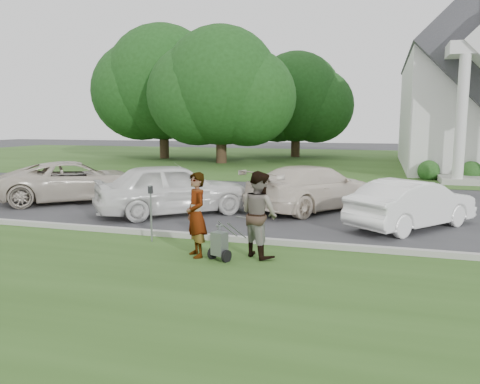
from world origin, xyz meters
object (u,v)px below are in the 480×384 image
at_px(striping_cart, 220,244).
at_px(parking_meter_near, 151,207).
at_px(car_a, 76,181).
at_px(car_c, 314,188).
at_px(car_d, 412,204).
at_px(person_right, 259,215).
at_px(tree_far, 163,88).
at_px(car_b, 173,188).
at_px(tree_left, 221,92).
at_px(person_left, 196,215).
at_px(tree_back, 296,101).

xyz_separation_m(striping_cart, parking_meter_near, (-2.13, 1.02, 0.52)).
relative_size(car_a, car_c, 1.04).
bearing_deg(car_d, person_right, 89.16).
xyz_separation_m(tree_far, car_b, (10.80, -21.60, -4.86)).
bearing_deg(car_a, striping_cart, -167.14).
bearing_deg(car_d, car_c, 5.38).
height_order(tree_left, person_right, tree_left).
relative_size(person_left, person_right, 0.98).
bearing_deg(car_b, person_right, -175.49).
xyz_separation_m(striping_cart, person_right, (0.72, 0.54, 0.58)).
xyz_separation_m(parking_meter_near, car_b, (-1.01, 3.42, -0.06)).
bearing_deg(striping_cart, car_d, 69.44).
bearing_deg(car_b, tree_left, -25.65).
bearing_deg(parking_meter_near, tree_left, 104.76).
relative_size(tree_left, parking_meter_near, 7.55).
distance_m(parking_meter_near, car_c, 6.40).
bearing_deg(car_b, parking_meter_near, 156.29).
height_order(tree_back, car_b, tree_back).
bearing_deg(parking_meter_near, car_b, 106.39).
bearing_deg(person_right, tree_far, -23.24).
xyz_separation_m(tree_left, striping_cart, (7.93, -23.04, -4.75)).
distance_m(tree_far, person_right, 29.79).
xyz_separation_m(person_left, car_b, (-2.55, 4.30, -0.09)).
xyz_separation_m(striping_cart, car_c, (1.07, 6.55, 0.39)).
distance_m(person_right, car_d, 5.24).
bearing_deg(striping_cart, tree_back, 118.49).
bearing_deg(tree_left, tree_back, 63.43).
relative_size(car_b, car_c, 0.95).
bearing_deg(person_right, tree_left, -32.09).
bearing_deg(tree_back, car_a, -98.59).
xyz_separation_m(tree_left, person_right, (8.65, -22.50, -4.17)).
relative_size(tree_far, car_d, 2.83).
bearing_deg(tree_left, person_left, -72.21).
relative_size(tree_far, person_left, 6.31).
relative_size(person_right, parking_meter_near, 1.33).
xyz_separation_m(tree_far, person_right, (14.65, -25.50, -4.75)).
height_order(tree_far, car_d, tree_far).
bearing_deg(car_d, tree_left, -17.92).
xyz_separation_m(person_right, car_d, (3.36, 4.01, -0.26)).
height_order(tree_back, car_c, tree_back).
height_order(tree_far, car_b, tree_far).
distance_m(tree_left, car_b, 19.68).
relative_size(tree_far, car_b, 2.39).
xyz_separation_m(tree_left, car_a, (0.19, -17.24, -4.37)).
bearing_deg(striping_cart, person_right, 58.27).
xyz_separation_m(tree_far, car_d, (18.00, -21.49, -5.02)).
distance_m(striping_cart, person_left, 0.82).
bearing_deg(car_c, parking_meter_near, 94.34).
xyz_separation_m(car_a, car_b, (4.61, -1.36, 0.09)).
xyz_separation_m(parking_meter_near, car_d, (6.20, 3.53, -0.21)).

